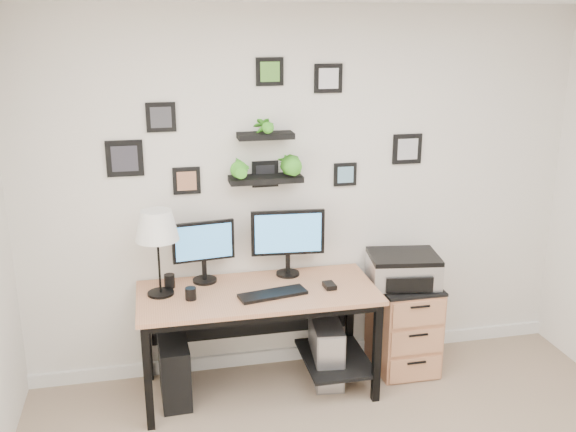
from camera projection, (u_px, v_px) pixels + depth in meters
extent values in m
plane|color=white|center=(305.00, 194.00, 4.57)|extent=(4.00, 0.00, 4.00)
cube|color=white|center=(304.00, 352.00, 4.92)|extent=(4.00, 0.03, 0.10)
cube|color=tan|center=(258.00, 293.00, 4.30)|extent=(1.60, 0.70, 0.03)
cube|color=black|center=(258.00, 298.00, 4.31)|extent=(1.54, 0.64, 0.05)
cube|color=black|center=(251.00, 310.00, 4.69)|extent=(1.44, 0.02, 0.41)
cube|color=black|center=(335.00, 358.00, 4.57)|extent=(0.45, 0.63, 0.03)
cube|color=black|center=(148.00, 378.00, 3.98)|extent=(0.05, 0.05, 0.72)
cube|color=black|center=(147.00, 334.00, 4.54)|extent=(0.05, 0.05, 0.72)
cube|color=black|center=(377.00, 353.00, 4.28)|extent=(0.05, 0.05, 0.72)
cube|color=black|center=(350.00, 314.00, 4.84)|extent=(0.05, 0.05, 0.72)
cylinder|color=black|center=(205.00, 280.00, 4.45)|extent=(0.19, 0.19, 0.02)
cylinder|color=black|center=(204.00, 270.00, 4.43)|extent=(0.04, 0.04, 0.15)
cube|color=black|center=(203.00, 241.00, 4.36)|extent=(0.43, 0.08, 0.28)
cube|color=#3F8CCC|center=(204.00, 242.00, 4.35)|extent=(0.38, 0.05, 0.24)
cylinder|color=black|center=(288.00, 274.00, 4.57)|extent=(0.18, 0.18, 0.02)
cylinder|color=black|center=(288.00, 264.00, 4.55)|extent=(0.04, 0.04, 0.15)
cube|color=black|center=(288.00, 233.00, 4.48)|extent=(0.52, 0.07, 0.32)
cube|color=#3F8CCC|center=(288.00, 233.00, 4.46)|extent=(0.46, 0.04, 0.28)
cube|color=black|center=(273.00, 294.00, 4.22)|extent=(0.47, 0.22, 0.02)
cube|color=black|center=(329.00, 286.00, 4.34)|extent=(0.08, 0.11, 0.03)
cylinder|color=black|center=(161.00, 293.00, 4.24)|extent=(0.17, 0.17, 0.02)
cylinder|color=black|center=(159.00, 256.00, 4.16)|extent=(0.02, 0.02, 0.52)
cone|color=white|center=(157.00, 225.00, 4.10)|extent=(0.28, 0.28, 0.20)
cylinder|color=black|center=(191.00, 294.00, 4.15)|extent=(0.07, 0.07, 0.08)
cylinder|color=black|center=(169.00, 281.00, 4.34)|extent=(0.07, 0.07, 0.09)
cube|color=black|center=(174.00, 370.00, 4.35)|extent=(0.21, 0.44, 0.43)
cube|color=gray|center=(326.00, 350.00, 4.59)|extent=(0.24, 0.46, 0.44)
cube|color=silver|center=(331.00, 366.00, 4.38)|extent=(0.18, 0.03, 0.41)
cube|color=tan|center=(403.00, 326.00, 4.74)|extent=(0.42, 0.50, 0.65)
cube|color=black|center=(406.00, 284.00, 4.64)|extent=(0.43, 0.51, 0.02)
cube|color=tan|center=(415.00, 370.00, 4.56)|extent=(0.39, 0.02, 0.18)
cylinder|color=black|center=(417.00, 363.00, 4.53)|extent=(0.14, 0.02, 0.02)
cube|color=tan|center=(417.00, 342.00, 4.50)|extent=(0.39, 0.02, 0.18)
cylinder|color=black|center=(418.00, 335.00, 4.47)|extent=(0.14, 0.02, 0.02)
cube|color=tan|center=(419.00, 314.00, 4.43)|extent=(0.39, 0.02, 0.18)
cylinder|color=black|center=(420.00, 307.00, 4.40)|extent=(0.14, 0.02, 0.02)
cube|color=silver|center=(403.00, 271.00, 4.60)|extent=(0.53, 0.44, 0.19)
cube|color=black|center=(404.00, 256.00, 4.57)|extent=(0.53, 0.44, 0.03)
cube|color=black|center=(410.00, 285.00, 4.42)|extent=(0.33, 0.07, 0.11)
cube|color=black|center=(266.00, 179.00, 4.38)|extent=(0.50, 0.18, 0.04)
cube|color=black|center=(265.00, 136.00, 4.28)|extent=(0.38, 0.15, 0.04)
imported|color=green|center=(240.00, 158.00, 4.30)|extent=(0.15, 0.12, 0.27)
imported|color=green|center=(290.00, 156.00, 4.37)|extent=(0.15, 0.15, 0.27)
imported|color=green|center=(265.00, 114.00, 4.24)|extent=(0.13, 0.09, 0.25)
cube|color=black|center=(187.00, 181.00, 4.34)|extent=(0.19, 0.02, 0.19)
cube|color=#AD7050|center=(187.00, 181.00, 4.33)|extent=(0.13, 0.00, 0.13)
cube|color=black|center=(345.00, 174.00, 4.58)|extent=(0.17, 0.02, 0.17)
cube|color=#6D9FBF|center=(346.00, 175.00, 4.57)|extent=(0.12, 0.00, 0.12)
cube|color=black|center=(125.00, 158.00, 4.21)|extent=(0.24, 0.02, 0.24)
cube|color=#2F2E37|center=(125.00, 159.00, 4.20)|extent=(0.17, 0.00, 0.17)
cube|color=black|center=(270.00, 72.00, 4.25)|extent=(0.19, 0.02, 0.19)
cube|color=#4F9431|center=(270.00, 72.00, 4.24)|extent=(0.13, 0.00, 0.13)
cube|color=black|center=(407.00, 149.00, 4.62)|extent=(0.22, 0.02, 0.22)
cube|color=#B8B9BD|center=(408.00, 149.00, 4.61)|extent=(0.15, 0.00, 0.15)
cube|color=black|center=(161.00, 117.00, 4.19)|extent=(0.19, 0.02, 0.19)
cube|color=#39393F|center=(161.00, 117.00, 4.18)|extent=(0.14, 0.00, 0.14)
cube|color=black|center=(328.00, 78.00, 4.35)|extent=(0.20, 0.02, 0.20)
cube|color=silver|center=(329.00, 78.00, 4.34)|extent=(0.14, 0.00, 0.14)
cube|color=black|center=(265.00, 174.00, 4.45)|extent=(0.18, 0.02, 0.18)
cube|color=black|center=(265.00, 174.00, 4.44)|extent=(0.13, 0.00, 0.13)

